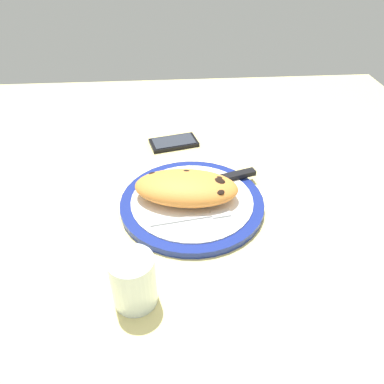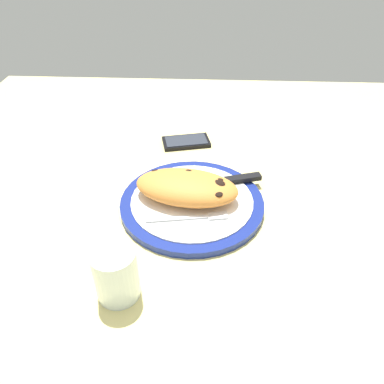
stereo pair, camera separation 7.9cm
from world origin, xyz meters
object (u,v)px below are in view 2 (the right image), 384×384
at_px(calzone, 187,187).
at_px(fork, 195,217).
at_px(smartphone, 186,142).
at_px(water_glass, 117,276).
at_px(plate, 192,203).
at_px(knife, 229,181).

height_order(calzone, fork, calzone).
distance_m(smartphone, water_glass, 0.51).
height_order(fork, smartphone, fork).
bearing_deg(plate, water_glass, -115.22).
bearing_deg(smartphone, plate, -83.62).
bearing_deg(fork, water_glass, -124.33).
distance_m(calzone, water_glass, 0.26).
xyz_separation_m(plate, knife, (0.08, 0.07, 0.01)).
bearing_deg(water_glass, calzone, 67.70).
bearing_deg(calzone, fork, -73.66).
bearing_deg(plate, knife, 38.96).
distance_m(fork, knife, 0.15).
distance_m(plate, water_glass, 0.26).
height_order(knife, water_glass, water_glass).
bearing_deg(knife, water_glass, -122.46).
height_order(smartphone, water_glass, water_glass).
relative_size(smartphone, water_glass, 1.45).
bearing_deg(knife, calzone, -147.90).
distance_m(calzone, knife, 0.11).
bearing_deg(fork, knife, 60.30).
height_order(plate, water_glass, water_glass).
relative_size(plate, smartphone, 2.23).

